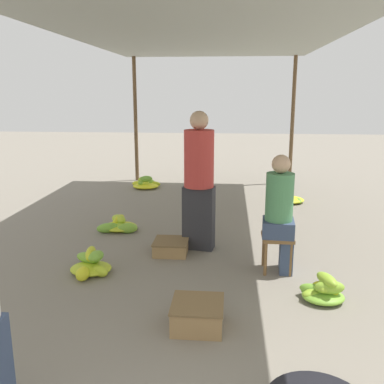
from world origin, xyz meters
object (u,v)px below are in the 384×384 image
object	(u,v)px
crate_mid	(171,247)
crate_near	(198,315)
banana_pile_left_1	(91,265)
stool	(277,243)
banana_pile_right_1	(287,198)
shopper_walking_mid	(199,179)
vendor_seated	(281,212)
banana_pile_left_2	(119,225)
banana_pile_left_0	(146,184)
banana_pile_right_0	(322,291)

from	to	relation	value
crate_mid	crate_near	bearing A→B (deg)	-74.70
banana_pile_left_1	stool	bearing A→B (deg)	6.83
banana_pile_right_1	crate_near	xyz separation A→B (m)	(-1.31, -4.39, 0.04)
banana_pile_left_1	crate_near	bearing A→B (deg)	-38.66
stool	crate_near	xyz separation A→B (m)	(-0.79, -1.25, -0.22)
shopper_walking_mid	crate_mid	bearing A→B (deg)	-146.17
vendor_seated	stool	bearing A→B (deg)	-175.84
shopper_walking_mid	banana_pile_right_1	bearing A→B (deg)	60.05
crate_mid	banana_pile_left_2	bearing A→B (deg)	136.64
crate_mid	stool	bearing A→B (deg)	-18.59
banana_pile_left_0	crate_near	distance (m)	5.54
banana_pile_left_1	crate_near	size ratio (longest dim) A/B	1.26
banana_pile_left_0	vendor_seated	bearing A→B (deg)	-60.49
stool	banana_pile_left_1	xyz separation A→B (m)	(-2.05, -0.25, -0.24)
banana_pile_left_0	crate_near	bearing A→B (deg)	-74.33
banana_pile_left_2	crate_mid	distance (m)	1.21
banana_pile_right_0	banana_pile_right_1	xyz separation A→B (m)	(0.15, 3.81, -0.03)
banana_pile_left_0	banana_pile_right_1	distance (m)	2.96
banana_pile_left_1	banana_pile_left_2	distance (m)	1.50
vendor_seated	crate_mid	world-z (taller)	vendor_seated
vendor_seated	banana_pile_left_0	world-z (taller)	vendor_seated
stool	crate_near	world-z (taller)	stool
vendor_seated	crate_mid	distance (m)	1.47
banana_pile_left_2	crate_mid	world-z (taller)	banana_pile_left_2
banana_pile_left_0	banana_pile_left_1	xyz separation A→B (m)	(0.24, -4.32, 0.01)
crate_near	shopper_walking_mid	bearing A→B (deg)	93.91
stool	vendor_seated	world-z (taller)	vendor_seated
crate_near	vendor_seated	bearing A→B (deg)	57.14
banana_pile_right_1	shopper_walking_mid	xyz separation A→B (m)	(-1.44, -2.49, 0.83)
banana_pile_left_2	banana_pile_right_0	xyz separation A→B (m)	(2.49, -1.93, 0.02)
crate_mid	banana_pile_left_1	bearing A→B (deg)	-140.30
stool	banana_pile_left_1	distance (m)	2.08
banana_pile_left_2	banana_pile_right_1	size ratio (longest dim) A/B	1.01
stool	banana_pile_left_0	xyz separation A→B (m)	(-2.29, 4.08, -0.25)
crate_near	shopper_walking_mid	world-z (taller)	shopper_walking_mid
stool	banana_pile_left_1	world-z (taller)	stool
banana_pile_left_2	shopper_walking_mid	world-z (taller)	shopper_walking_mid
banana_pile_right_0	crate_mid	distance (m)	1.95
crate_near	crate_mid	world-z (taller)	crate_near
crate_near	shopper_walking_mid	xyz separation A→B (m)	(-0.13, 1.90, 0.79)
banana_pile_left_0	shopper_walking_mid	size ratio (longest dim) A/B	0.36
banana_pile_right_0	banana_pile_left_2	bearing A→B (deg)	142.32
banana_pile_right_1	crate_near	world-z (taller)	banana_pile_right_1
banana_pile_left_0	shopper_walking_mid	xyz separation A→B (m)	(1.37, -3.44, 0.82)
crate_near	banana_pile_right_1	bearing A→B (deg)	73.42
banana_pile_right_0	stool	bearing A→B (deg)	118.42
vendor_seated	banana_pile_left_1	world-z (taller)	vendor_seated
banana_pile_right_1	crate_near	bearing A→B (deg)	-106.58
crate_near	crate_mid	xyz separation A→B (m)	(-0.46, 1.68, -0.03)
crate_near	banana_pile_left_0	bearing A→B (deg)	105.67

